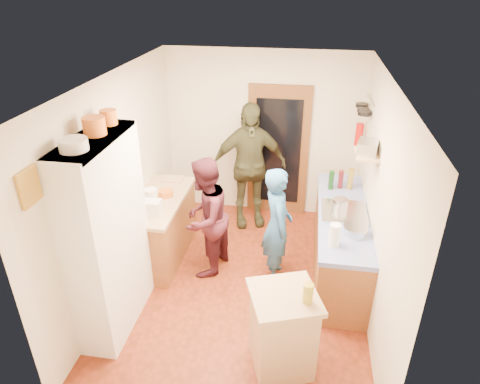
% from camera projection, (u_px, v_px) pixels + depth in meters
% --- Properties ---
extents(floor, '(3.00, 4.00, 0.02)m').
position_uv_depth(floor, '(242.00, 284.00, 5.49)').
color(floor, maroon).
rests_on(floor, ground).
extents(ceiling, '(3.00, 4.00, 0.02)m').
position_uv_depth(ceiling, '(243.00, 79.00, 4.28)').
color(ceiling, silver).
rests_on(ceiling, ground).
extents(wall_back, '(3.00, 0.02, 2.60)m').
position_uv_depth(wall_back, '(263.00, 135.00, 6.65)').
color(wall_back, silver).
rests_on(wall_back, ground).
extents(wall_front, '(3.00, 0.02, 2.60)m').
position_uv_depth(wall_front, '(200.00, 321.00, 3.13)').
color(wall_front, silver).
rests_on(wall_front, ground).
extents(wall_left, '(0.02, 4.00, 2.60)m').
position_uv_depth(wall_left, '(118.00, 185.00, 5.10)').
color(wall_left, silver).
rests_on(wall_left, ground).
extents(wall_right, '(0.02, 4.00, 2.60)m').
position_uv_depth(wall_right, '(379.00, 205.00, 4.67)').
color(wall_right, silver).
rests_on(wall_right, ground).
extents(door_frame, '(0.95, 0.06, 2.10)m').
position_uv_depth(door_frame, '(278.00, 152.00, 6.69)').
color(door_frame, brown).
rests_on(door_frame, ground).
extents(door_glass, '(0.70, 0.02, 1.70)m').
position_uv_depth(door_glass, '(278.00, 153.00, 6.66)').
color(door_glass, black).
rests_on(door_glass, door_frame).
extents(hutch_body, '(0.40, 1.20, 2.20)m').
position_uv_depth(hutch_body, '(108.00, 237.00, 4.47)').
color(hutch_body, white).
rests_on(hutch_body, ground).
extents(hutch_top_shelf, '(0.40, 1.14, 0.04)m').
position_uv_depth(hutch_top_shelf, '(91.00, 140.00, 3.97)').
color(hutch_top_shelf, white).
rests_on(hutch_top_shelf, hutch_body).
extents(plate_stack, '(0.25, 0.25, 0.10)m').
position_uv_depth(plate_stack, '(73.00, 145.00, 3.66)').
color(plate_stack, white).
rests_on(plate_stack, hutch_top_shelf).
extents(orange_pot_a, '(0.21, 0.21, 0.17)m').
position_uv_depth(orange_pot_a, '(94.00, 126.00, 4.00)').
color(orange_pot_a, orange).
rests_on(orange_pot_a, hutch_top_shelf).
extents(orange_pot_b, '(0.17, 0.17, 0.15)m').
position_uv_depth(orange_pot_b, '(109.00, 117.00, 4.27)').
color(orange_pot_b, orange).
rests_on(orange_pot_b, hutch_top_shelf).
extents(left_counter_base, '(0.60, 1.40, 0.85)m').
position_uv_depth(left_counter_base, '(161.00, 229.00, 5.86)').
color(left_counter_base, '#95512A').
rests_on(left_counter_base, ground).
extents(left_counter_top, '(0.64, 1.44, 0.05)m').
position_uv_depth(left_counter_top, '(158.00, 200.00, 5.65)').
color(left_counter_top, tan).
rests_on(left_counter_top, left_counter_base).
extents(toaster, '(0.26, 0.18, 0.19)m').
position_uv_depth(toaster, '(151.00, 208.00, 5.24)').
color(toaster, white).
rests_on(toaster, left_counter_top).
extents(kettle, '(0.18, 0.18, 0.19)m').
position_uv_depth(kettle, '(151.00, 196.00, 5.50)').
color(kettle, white).
rests_on(kettle, left_counter_top).
extents(orange_bowl, '(0.21, 0.21, 0.08)m').
position_uv_depth(orange_bowl, '(166.00, 193.00, 5.68)').
color(orange_bowl, orange).
rests_on(orange_bowl, left_counter_top).
extents(chopping_board, '(0.30, 0.22, 0.02)m').
position_uv_depth(chopping_board, '(173.00, 179.00, 6.14)').
color(chopping_board, tan).
rests_on(chopping_board, left_counter_top).
extents(right_counter_base, '(0.60, 2.20, 0.84)m').
position_uv_depth(right_counter_base, '(339.00, 243.00, 5.56)').
color(right_counter_base, '#95512A').
rests_on(right_counter_base, ground).
extents(right_counter_top, '(0.62, 2.22, 0.06)m').
position_uv_depth(right_counter_top, '(343.00, 214.00, 5.35)').
color(right_counter_top, '#1123A4').
rests_on(right_counter_top, right_counter_base).
extents(hob, '(0.55, 0.58, 0.04)m').
position_uv_depth(hob, '(344.00, 212.00, 5.29)').
color(hob, silver).
rests_on(hob, right_counter_top).
extents(pot_on_hob, '(0.19, 0.19, 0.12)m').
position_uv_depth(pot_on_hob, '(340.00, 203.00, 5.31)').
color(pot_on_hob, silver).
rests_on(pot_on_hob, hob).
extents(bottle_a, '(0.07, 0.07, 0.27)m').
position_uv_depth(bottle_a, '(331.00, 180.00, 5.82)').
color(bottle_a, '#143F14').
rests_on(bottle_a, right_counter_top).
extents(bottle_b, '(0.07, 0.07, 0.26)m').
position_uv_depth(bottle_b, '(341.00, 179.00, 5.86)').
color(bottle_b, '#591419').
rests_on(bottle_b, right_counter_top).
extents(bottle_c, '(0.10, 0.10, 0.30)m').
position_uv_depth(bottle_c, '(351.00, 179.00, 5.83)').
color(bottle_c, olive).
rests_on(bottle_c, right_counter_top).
extents(paper_towel, '(0.15, 0.15, 0.27)m').
position_uv_depth(paper_towel, '(334.00, 235.00, 4.62)').
color(paper_towel, white).
rests_on(paper_towel, right_counter_top).
extents(mixing_bowl, '(0.31, 0.31, 0.11)m').
position_uv_depth(mixing_bowl, '(355.00, 230.00, 4.85)').
color(mixing_bowl, silver).
rests_on(mixing_bowl, right_counter_top).
extents(island_base, '(0.70, 0.70, 0.86)m').
position_uv_depth(island_base, '(282.00, 333.00, 4.18)').
color(island_base, tan).
rests_on(island_base, ground).
extents(island_top, '(0.79, 0.79, 0.05)m').
position_uv_depth(island_top, '(284.00, 297.00, 3.97)').
color(island_top, tan).
rests_on(island_top, island_base).
extents(cutting_board, '(0.42, 0.38, 0.02)m').
position_uv_depth(cutting_board, '(278.00, 293.00, 4.00)').
color(cutting_board, white).
rests_on(cutting_board, island_top).
extents(oil_jar, '(0.12, 0.12, 0.19)m').
position_uv_depth(oil_jar, '(308.00, 293.00, 3.84)').
color(oil_jar, '#AD9E2D').
rests_on(oil_jar, island_top).
extents(pan_rail, '(0.02, 0.65, 0.02)m').
position_uv_depth(pan_rail, '(369.00, 100.00, 5.67)').
color(pan_rail, silver).
rests_on(pan_rail, wall_right).
extents(pan_hang_a, '(0.18, 0.18, 0.05)m').
position_uv_depth(pan_hang_a, '(365.00, 113.00, 5.58)').
color(pan_hang_a, black).
rests_on(pan_hang_a, pan_rail).
extents(pan_hang_b, '(0.16, 0.16, 0.05)m').
position_uv_depth(pan_hang_b, '(363.00, 110.00, 5.77)').
color(pan_hang_b, black).
rests_on(pan_hang_b, pan_rail).
extents(pan_hang_c, '(0.17, 0.17, 0.05)m').
position_uv_depth(pan_hang_c, '(362.00, 105.00, 5.94)').
color(pan_hang_c, black).
rests_on(pan_hang_c, pan_rail).
extents(wall_shelf, '(0.26, 0.42, 0.03)m').
position_uv_depth(wall_shelf, '(367.00, 155.00, 4.90)').
color(wall_shelf, tan).
rests_on(wall_shelf, wall_right).
extents(radio, '(0.28, 0.34, 0.15)m').
position_uv_depth(radio, '(368.00, 147.00, 4.86)').
color(radio, silver).
rests_on(radio, wall_shelf).
extents(ext_bracket, '(0.06, 0.10, 0.04)m').
position_uv_depth(ext_bracket, '(363.00, 138.00, 6.10)').
color(ext_bracket, black).
rests_on(ext_bracket, wall_right).
extents(fire_extinguisher, '(0.11, 0.11, 0.32)m').
position_uv_depth(fire_extinguisher, '(359.00, 134.00, 6.08)').
color(fire_extinguisher, red).
rests_on(fire_extinguisher, wall_right).
extents(picture_frame, '(0.03, 0.25, 0.30)m').
position_uv_depth(picture_frame, '(29.00, 187.00, 3.40)').
color(picture_frame, gold).
rests_on(picture_frame, wall_left).
extents(person_hob, '(0.50, 0.64, 1.54)m').
position_uv_depth(person_hob, '(280.00, 226.00, 5.27)').
color(person_hob, '#2A5C94').
rests_on(person_hob, ground).
extents(person_left, '(0.77, 0.90, 1.60)m').
position_uv_depth(person_left, '(208.00, 217.00, 5.42)').
color(person_left, '#421721').
rests_on(person_left, ground).
extents(person_back, '(1.23, 0.80, 1.94)m').
position_uv_depth(person_back, '(250.00, 166.00, 6.39)').
color(person_back, '#383721').
rests_on(person_back, ground).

